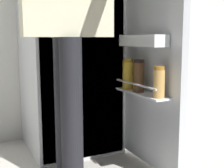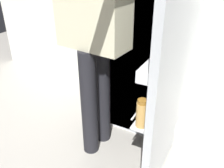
{
  "view_description": "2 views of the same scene",
  "coord_description": "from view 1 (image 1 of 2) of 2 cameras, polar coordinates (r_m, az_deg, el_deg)",
  "views": [
    {
      "loc": [
        -0.72,
        -1.6,
        0.84
      ],
      "look_at": [
        0.06,
        -0.05,
        0.57
      ],
      "focal_mm": 48.17,
      "sensor_mm": 36.0,
      "label": 1
    },
    {
      "loc": [
        0.65,
        -1.35,
        1.42
      ],
      "look_at": [
        -0.02,
        -0.09,
        0.64
      ],
      "focal_mm": 39.63,
      "sensor_mm": 36.0,
      "label": 2
    }
  ],
  "objects": [
    {
      "name": "refrigerator",
      "position": [
        2.26,
        -7.4,
        9.78
      ],
      "size": [
        0.68,
        1.25,
        1.77
      ],
      "color": "silver",
      "rests_on": "ground_plane"
    },
    {
      "name": "person",
      "position": [
        1.69,
        -8.44,
        14.97
      ],
      "size": [
        0.57,
        0.82,
        1.69
      ],
      "color": "black",
      "rests_on": "ground_plane"
    }
  ]
}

